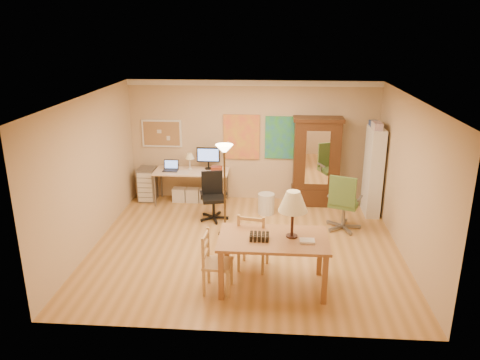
# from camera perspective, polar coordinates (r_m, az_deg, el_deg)

# --- Properties ---
(floor) EXTENTS (5.50, 5.50, 0.00)m
(floor) POSITION_cam_1_polar(r_m,az_deg,el_deg) (8.59, 0.68, -8.06)
(floor) COLOR #AB793D
(floor) RESTS_ON ground
(crown_molding) EXTENTS (5.50, 0.08, 0.12)m
(crown_molding) POSITION_cam_1_polar(r_m,az_deg,el_deg) (10.21, 1.62, 11.74)
(crown_molding) COLOR white
(crown_molding) RESTS_ON floor
(corkboard) EXTENTS (0.90, 0.04, 0.62)m
(corkboard) POSITION_cam_1_polar(r_m,az_deg,el_deg) (10.70, -9.52, 5.61)
(corkboard) COLOR #A77C4E
(corkboard) RESTS_ON floor
(art_panel_left) EXTENTS (0.80, 0.04, 1.00)m
(art_panel_left) POSITION_cam_1_polar(r_m,az_deg,el_deg) (10.44, 0.19, 5.26)
(art_panel_left) COLOR gold
(art_panel_left) RESTS_ON floor
(art_panel_right) EXTENTS (0.75, 0.04, 0.95)m
(art_panel_right) POSITION_cam_1_polar(r_m,az_deg,el_deg) (10.42, 5.15, 5.16)
(art_panel_right) COLOR teal
(art_panel_right) RESTS_ON floor
(dining_table) EXTENTS (1.64, 0.99, 1.54)m
(dining_table) POSITION_cam_1_polar(r_m,az_deg,el_deg) (6.97, 4.95, -5.82)
(dining_table) COLOR brown
(dining_table) RESTS_ON floor
(ladder_chair_back) EXTENTS (0.53, 0.51, 1.00)m
(ladder_chair_back) POSITION_cam_1_polar(r_m,az_deg,el_deg) (7.66, 1.60, -7.64)
(ladder_chair_back) COLOR tan
(ladder_chair_back) RESTS_ON floor
(ladder_chair_left) EXTENTS (0.44, 0.46, 0.94)m
(ladder_chair_left) POSITION_cam_1_polar(r_m,az_deg,el_deg) (7.08, -2.98, -10.18)
(ladder_chair_left) COLOR tan
(ladder_chair_left) RESTS_ON floor
(torchiere_lamp) EXTENTS (0.32, 0.32, 1.77)m
(torchiere_lamp) POSITION_cam_1_polar(r_m,az_deg,el_deg) (8.53, -1.91, 2.04)
(torchiere_lamp) COLOR #3E2D18
(torchiere_lamp) RESTS_ON floor
(computer_desk) EXTENTS (1.65, 0.72, 1.24)m
(computer_desk) POSITION_cam_1_polar(r_m,az_deg,el_deg) (10.54, -5.68, -0.32)
(computer_desk) COLOR beige
(computer_desk) RESTS_ON floor
(office_chair_black) EXTENTS (0.61, 0.61, 0.98)m
(office_chair_black) POSITION_cam_1_polar(r_m,az_deg,el_deg) (9.65, -3.26, -3.29)
(office_chair_black) COLOR black
(office_chair_black) RESTS_ON floor
(office_chair_green) EXTENTS (0.70, 0.70, 1.15)m
(office_chair_green) POSITION_cam_1_polar(r_m,az_deg,el_deg) (9.34, 12.45, -4.18)
(office_chair_green) COLOR slate
(office_chair_green) RESTS_ON floor
(drawer_cart) EXTENTS (0.38, 0.46, 0.76)m
(drawer_cart) POSITION_cam_1_polar(r_m,az_deg,el_deg) (10.83, -11.22, -0.50)
(drawer_cart) COLOR slate
(drawer_cart) RESTS_ON floor
(armoire) EXTENTS (1.06, 0.50, 1.96)m
(armoire) POSITION_cam_1_polar(r_m,az_deg,el_deg) (10.39, 9.24, 1.53)
(armoire) COLOR #311B0D
(armoire) RESTS_ON floor
(bookshelf) EXTENTS (0.28, 0.74, 1.85)m
(bookshelf) POSITION_cam_1_polar(r_m,az_deg,el_deg) (10.12, 15.91, 1.01)
(bookshelf) COLOR white
(bookshelf) RESTS_ON floor
(wastebin) EXTENTS (0.35, 0.35, 0.44)m
(wastebin) POSITION_cam_1_polar(r_m,az_deg,el_deg) (9.94, 3.21, -2.89)
(wastebin) COLOR silver
(wastebin) RESTS_ON floor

